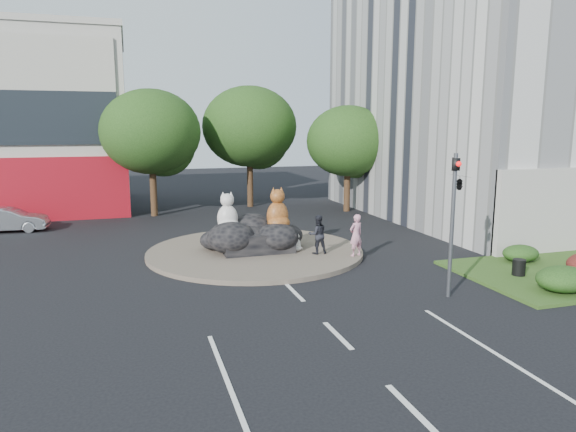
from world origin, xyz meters
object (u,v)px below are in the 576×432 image
(pedestrian_pink, at_px, (356,235))
(pedestrian_dark, at_px, (318,234))
(kitten_white, at_px, (296,242))
(litter_bin, at_px, (519,267))
(cat_tabby, at_px, (277,208))
(kitten_calico, at_px, (230,247))
(cat_white, at_px, (227,211))
(parked_car, at_px, (9,220))

(pedestrian_pink, xyz_separation_m, pedestrian_dark, (-1.48, 0.87, -0.05))
(pedestrian_pink, bearing_deg, kitten_white, -53.05)
(pedestrian_dark, bearing_deg, kitten_white, -43.01)
(kitten_white, distance_m, litter_bin, 9.40)
(cat_tabby, height_order, pedestrian_pink, cat_tabby)
(kitten_calico, xyz_separation_m, litter_bin, (10.29, -5.95, -0.16))
(cat_white, height_order, litter_bin, cat_white)
(pedestrian_pink, distance_m, litter_bin, 6.67)
(kitten_calico, bearing_deg, pedestrian_dark, 9.12)
(pedestrian_dark, distance_m, litter_bin, 8.35)
(cat_tabby, xyz_separation_m, litter_bin, (7.87, -6.81, -1.66))
(kitten_white, relative_size, pedestrian_pink, 0.47)
(parked_car, bearing_deg, kitten_white, -120.95)
(pedestrian_dark, bearing_deg, cat_tabby, -44.97)
(pedestrian_dark, bearing_deg, parked_car, -34.28)
(pedestrian_pink, bearing_deg, cat_white, -45.14)
(cat_tabby, bearing_deg, pedestrian_dark, -55.49)
(cat_white, height_order, kitten_calico, cat_white)
(pedestrian_pink, height_order, parked_car, pedestrian_pink)
(cat_white, xyz_separation_m, cat_tabby, (2.29, -0.38, 0.08))
(kitten_white, bearing_deg, parked_car, 111.63)
(cat_white, xyz_separation_m, kitten_white, (2.96, -1.15, -1.38))
(cat_tabby, xyz_separation_m, kitten_calico, (-2.41, -0.85, -1.50))
(kitten_white, distance_m, parked_car, 16.99)
(kitten_white, relative_size, pedestrian_dark, 0.50)
(kitten_calico, height_order, parked_car, parked_car)
(kitten_calico, distance_m, litter_bin, 11.89)
(litter_bin, bearing_deg, kitten_white, 140.01)
(parked_car, xyz_separation_m, litter_bin, (21.03, -15.91, -0.24))
(cat_white, distance_m, pedestrian_dark, 4.29)
(cat_white, relative_size, cat_tabby, 0.92)
(cat_white, height_order, parked_car, cat_white)
(kitten_white, bearing_deg, cat_tabby, 98.32)
(parked_car, distance_m, litter_bin, 26.37)
(pedestrian_pink, distance_m, parked_car, 19.77)
(cat_white, bearing_deg, litter_bin, -23.99)
(litter_bin, bearing_deg, kitten_calico, 149.94)
(cat_tabby, distance_m, pedestrian_dark, 2.33)
(cat_tabby, distance_m, pedestrian_pink, 3.90)
(cat_white, bearing_deg, pedestrian_dark, -15.80)
(kitten_white, distance_m, pedestrian_pink, 2.82)
(kitten_calico, relative_size, kitten_white, 0.90)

